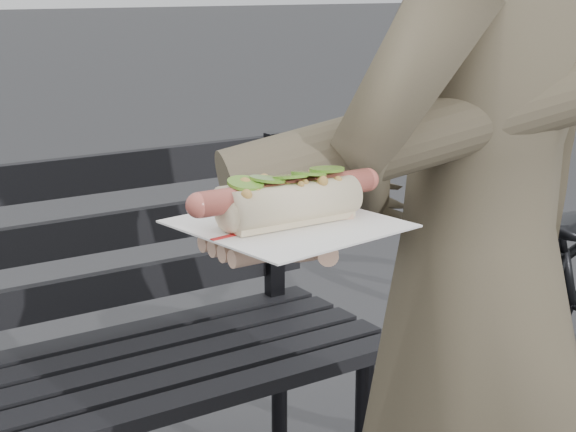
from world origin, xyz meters
The scene contains 3 objects.
park_bench centered at (0.01, 0.82, 0.52)m, with size 1.50×0.44×0.88m.
person centered at (0.48, 0.05, 0.80)m, with size 0.58×0.38×1.59m, color brown.
held_hotdog centered at (0.27, 0.00, 1.03)m, with size 0.63×0.32×0.20m.
Camera 1 is at (-0.39, -0.78, 1.22)m, focal length 55.00 mm.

